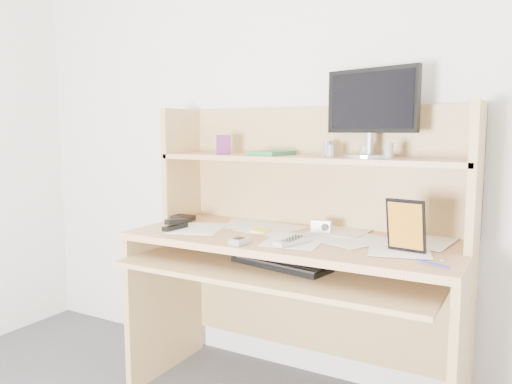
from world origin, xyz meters
The scene contains 19 objects.
back_wall centered at (0.00, 1.80, 1.25)m, with size 3.60×0.04×2.50m, color silver.
desk centered at (0.00, 1.56, 0.69)m, with size 1.40×0.70×1.30m.
paper_clutter centered at (0.00, 1.48, 0.75)m, with size 1.32×0.54×0.01m, color white.
keyboard centered at (0.01, 1.36, 0.66)m, with size 0.43×0.22×0.03m.
tv_remote centered at (0.07, 1.34, 0.76)m, with size 0.05×0.17×0.02m, color #ADACA8.
flip_phone centered at (-0.11, 1.25, 0.77)m, with size 0.05×0.09×0.02m, color silver.
stapler centered at (-0.52, 1.36, 0.78)m, with size 0.04×0.14×0.04m, color black.
wallet centered at (-0.61, 1.53, 0.77)m, with size 0.10×0.08×0.02m, color black.
sticky_note_pad centered at (-0.16, 1.50, 0.75)m, with size 0.07×0.07×0.01m, color yellow.
digital_camera centered at (0.08, 1.60, 0.78)m, with size 0.08×0.03×0.05m, color silver.
game_case centered at (0.48, 1.41, 0.85)m, with size 0.14×0.02×0.19m, color black.
blue_pen centered at (0.60, 1.28, 0.76)m, with size 0.01×0.01×0.12m, color #1825B8.
card_box centered at (-0.42, 1.59, 1.13)m, with size 0.07×0.02×0.09m, color maroon.
shelf_book centered at (-0.18, 1.63, 1.09)m, with size 0.14×0.19×0.02m, color #358659.
chip_stack_a centered at (0.12, 1.60, 1.11)m, with size 0.04×0.04×0.05m, color black.
chip_stack_b centered at (0.08, 1.66, 1.11)m, with size 0.04×0.04×0.07m, color white.
chip_stack_c centered at (0.25, 1.66, 1.11)m, with size 0.04×0.04×0.05m, color black.
chip_stack_d centered at (0.37, 1.58, 1.11)m, with size 0.04×0.04×0.06m, color silver.
monitor centered at (0.27, 1.66, 1.28)m, with size 0.41×0.21×0.37m.
Camera 1 is at (0.87, -0.39, 1.19)m, focal length 35.00 mm.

